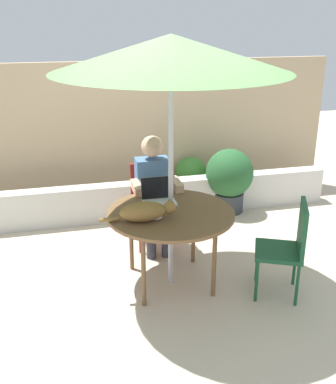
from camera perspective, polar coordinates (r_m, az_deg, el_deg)
The scene contains 12 objects.
ground_plane at distance 4.44m, azimuth 0.31°, elevation -10.95°, with size 14.00×14.00×0.00m, color beige.
fence_back at distance 6.05m, azimuth -4.68°, elevation 7.23°, with size 5.39×0.08×1.82m, color tan.
planter_wall_low at distance 5.67m, azimuth -3.45°, elevation -0.97°, with size 4.85×0.20×0.45m, color beige.
patio_table at distance 4.12m, azimuth 0.33°, elevation -3.10°, with size 1.14×1.14×0.72m.
patio_umbrella at distance 3.77m, azimuth 0.38°, elevation 16.70°, with size 1.93×1.93×2.21m.
chair_occupied at distance 4.97m, azimuth -2.13°, elevation -0.71°, with size 0.40×0.40×0.87m.
chair_empty at distance 4.15m, azimuth 14.74°, elevation -6.08°, with size 0.53×0.53×0.87m.
person_seated at distance 4.76m, azimuth -1.77°, elevation 0.52°, with size 0.48×0.48×1.21m.
laptop at distance 4.31m, azimuth -1.22°, elevation -0.33°, with size 0.30×0.25×0.21m.
cat at distance 3.90m, azimuth -2.72°, elevation -2.43°, with size 0.65×0.21×0.17m.
potted_plant_near_fence at distance 5.82m, azimuth 7.56°, elevation 1.81°, with size 0.59×0.59×0.81m.
potted_plant_by_chair at distance 6.21m, azimuth 2.80°, elevation 1.83°, with size 0.41×0.41×0.58m.
Camera 1 is at (-0.92, -3.65, 2.35)m, focal length 43.26 mm.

